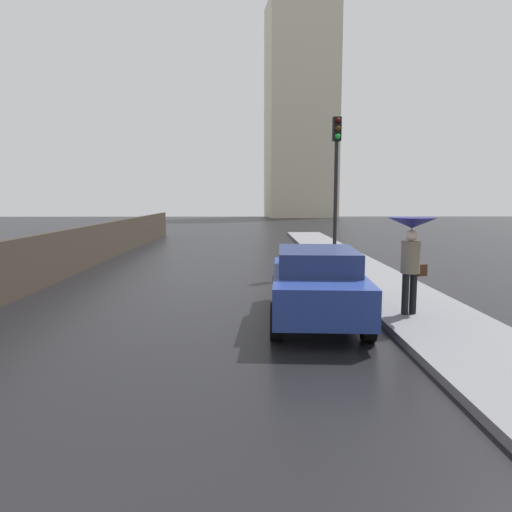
# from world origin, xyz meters

# --- Properties ---
(car_blue_mid_road) EXTENTS (2.01, 4.28, 1.46)m
(car_blue_mid_road) POSITION_xyz_m (2.80, 7.17, 0.77)
(car_blue_mid_road) COLOR navy
(car_blue_mid_road) RESTS_ON ground
(pedestrian_with_umbrella_far) EXTENTS (0.96, 0.96, 1.94)m
(pedestrian_with_umbrella_far) POSITION_xyz_m (4.67, 7.14, 1.63)
(pedestrian_with_umbrella_far) COLOR black
(pedestrian_with_umbrella_far) RESTS_ON sidewalk_strip
(traffic_light) EXTENTS (0.26, 0.39, 4.90)m
(traffic_light) POSITION_xyz_m (4.27, 13.45, 3.49)
(traffic_light) COLOR black
(traffic_light) RESTS_ON sidewalk_strip
(distant_tower) EXTENTS (9.00, 7.08, 25.81)m
(distant_tower) POSITION_xyz_m (7.85, 58.38, 12.91)
(distant_tower) COLOR beige
(distant_tower) RESTS_ON ground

